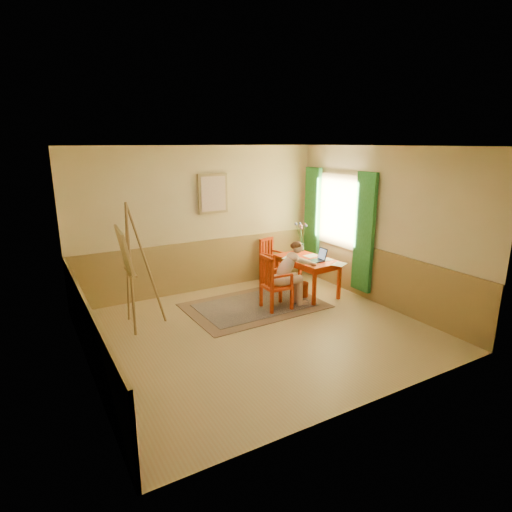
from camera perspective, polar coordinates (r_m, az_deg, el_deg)
room at (r=6.23m, az=0.53°, el=1.67°), size 5.04×4.54×2.84m
wainscot at (r=7.15m, az=-2.73°, el=-4.07°), size 5.00×4.50×1.00m
window at (r=8.50m, az=10.92°, el=4.66°), size 0.12×2.01×2.20m
wall_portrait at (r=8.19m, az=-5.84°, el=8.39°), size 0.60×0.05×0.76m
rug at (r=7.64m, az=-0.17°, el=-6.70°), size 2.44×1.67×0.02m
table at (r=8.09m, az=6.94°, el=-0.91°), size 0.83×1.26×0.72m
chair_left at (r=7.34m, az=2.46°, el=-3.63°), size 0.47×0.45×0.98m
chair_back at (r=8.87m, az=2.09°, el=-0.54°), size 0.50×0.52×0.91m
figure at (r=7.44m, az=4.54°, el=-2.09°), size 0.88×0.38×1.19m
laptop at (r=7.88m, az=8.25°, el=-0.35°), size 0.39×0.24×0.23m
papers at (r=8.00m, az=8.11°, el=-0.43°), size 0.88×1.15×0.00m
vase at (r=8.56m, az=6.17°, el=2.49°), size 0.21×0.31×0.59m
wastebasket at (r=8.08m, az=6.18°, el=-4.55°), size 0.28×0.28×0.28m
easel at (r=6.72m, az=-17.03°, el=0.11°), size 0.70×0.89×2.00m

